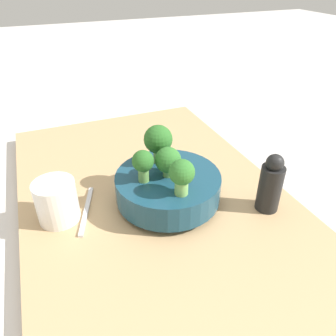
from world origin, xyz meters
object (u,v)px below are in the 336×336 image
Objects in this scene: bowl at (168,187)px; fork at (86,210)px; pepper_mill at (271,184)px; cup at (57,201)px.

fork is (-0.04, -0.19, -0.04)m from bowl.
bowl is at bearing -117.95° from pepper_mill.
pepper_mill is (0.14, 0.45, 0.02)m from cup.
fork is (-0.14, -0.39, -0.06)m from pepper_mill.
cup is (-0.04, -0.24, 0.00)m from bowl.
cup is 0.58× the size of fork.
pepper_mill is at bearing 62.05° from bowl.
pepper_mill is (0.11, 0.20, 0.02)m from bowl.
pepper_mill is 0.42m from fork.
bowl is 0.19m from fork.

